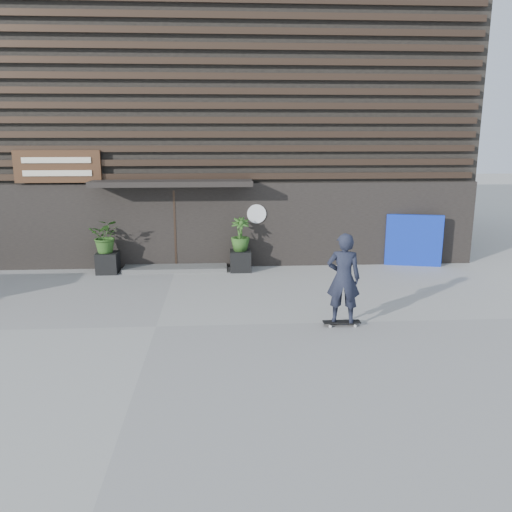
{
  "coord_description": "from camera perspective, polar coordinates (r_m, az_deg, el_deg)",
  "views": [
    {
      "loc": [
        1.44,
        -10.35,
        3.93
      ],
      "look_at": [
        2.18,
        1.59,
        1.1
      ],
      "focal_mm": 36.72,
      "sensor_mm": 36.0,
      "label": 1
    }
  ],
  "objects": [
    {
      "name": "ground",
      "position": [
        11.16,
        -10.82,
        -7.55
      ],
      "size": [
        80.0,
        80.0,
        0.0
      ],
      "primitive_type": "plane",
      "color": "#9A9892",
      "rests_on": "ground"
    },
    {
      "name": "entrance_step",
      "position": [
        15.51,
        -8.76,
        -1.3
      ],
      "size": [
        3.0,
        0.8,
        0.12
      ],
      "primitive_type": "cube",
      "color": "#535350",
      "rests_on": "ground"
    },
    {
      "name": "planter_pot_left",
      "position": [
        15.55,
        -15.84,
        -0.71
      ],
      "size": [
        0.6,
        0.6,
        0.6
      ],
      "primitive_type": "cube",
      "color": "black",
      "rests_on": "ground"
    },
    {
      "name": "bamboo_left",
      "position": [
        15.39,
        -16.03,
        2.11
      ],
      "size": [
        0.86,
        0.75,
        0.96
      ],
      "primitive_type": "imported",
      "color": "#2D591E",
      "rests_on": "planter_pot_left"
    },
    {
      "name": "planter_pot_right",
      "position": [
        15.2,
        -1.71,
        -0.52
      ],
      "size": [
        0.6,
        0.6,
        0.6
      ],
      "primitive_type": "cube",
      "color": "black",
      "rests_on": "ground"
    },
    {
      "name": "bamboo_right",
      "position": [
        15.03,
        -1.73,
        2.37
      ],
      "size": [
        0.54,
        0.54,
        0.96
      ],
      "primitive_type": "imported",
      "color": "#2D591E",
      "rests_on": "planter_pot_right"
    },
    {
      "name": "blue_tarp",
      "position": [
        16.39,
        16.8,
        1.64
      ],
      "size": [
        1.64,
        0.48,
        1.55
      ],
      "primitive_type": "cube",
      "rotation": [
        0.0,
        0.0,
        -0.22
      ],
      "color": "#0C24A3",
      "rests_on": "ground"
    },
    {
      "name": "building",
      "position": [
        20.36,
        -7.82,
        13.35
      ],
      "size": [
        18.0,
        11.0,
        8.0
      ],
      "color": "black",
      "rests_on": "ground"
    },
    {
      "name": "skateboarder",
      "position": [
        10.84,
        9.5,
        -2.42
      ],
      "size": [
        0.78,
        0.58,
        1.97
      ],
      "color": "black",
      "rests_on": "ground"
    }
  ]
}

